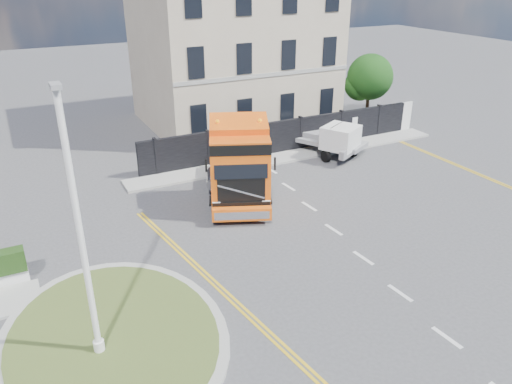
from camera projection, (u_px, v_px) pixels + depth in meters
ground at (269, 241)px, 20.53m from camera, size 120.00×120.00×0.00m
traffic_island at (114, 336)px, 15.17m from camera, size 6.80×6.80×0.17m
hoarding_fence at (294, 135)px, 30.11m from camera, size 18.80×0.25×2.00m
georgian_building at (232, 39)px, 33.97m from camera, size 12.30×10.30×12.80m
tree at (368, 79)px, 35.00m from camera, size 3.20×3.20×4.80m
pavement_far at (293, 156)px, 29.54m from camera, size 20.00×1.60×0.12m
truck at (239, 167)px, 23.10m from camera, size 5.03×7.35×4.13m
flatbed_pickup at (334, 139)px, 29.20m from camera, size 3.95×5.29×1.99m
lamppost_island at (80, 230)px, 12.88m from camera, size 0.24×0.49×7.94m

